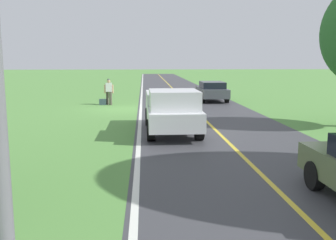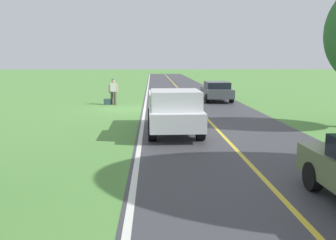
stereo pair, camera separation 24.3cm
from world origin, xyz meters
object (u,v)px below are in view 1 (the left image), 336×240
object	(u,v)px
suitcase_carried	(103,102)
pickup_truck_passing	(172,110)
hitchhiker_walking	(109,90)
sedan_near_oncoming	(212,91)

from	to	relation	value
suitcase_carried	pickup_truck_passing	xyz separation A→B (m)	(-3.88, 10.08, 0.76)
hitchhiker_walking	sedan_near_oncoming	distance (m)	7.58
suitcase_carried	sedan_near_oncoming	size ratio (longest dim) A/B	0.10
hitchhiker_walking	pickup_truck_passing	size ratio (longest dim) A/B	0.32
suitcase_carried	pickup_truck_passing	bearing A→B (deg)	19.14
suitcase_carried	pickup_truck_passing	distance (m)	10.83
pickup_truck_passing	sedan_near_oncoming	bearing A→B (deg)	-107.52
sedan_near_oncoming	pickup_truck_passing	bearing A→B (deg)	72.48
suitcase_carried	pickup_truck_passing	world-z (taller)	pickup_truck_passing
sedan_near_oncoming	suitcase_carried	bearing A→B (deg)	15.10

